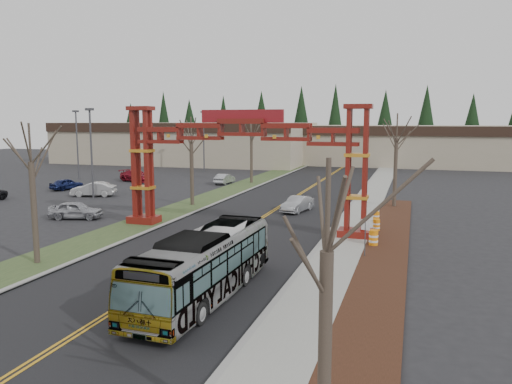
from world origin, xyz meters
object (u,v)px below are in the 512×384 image
at_px(transit_bus, 204,265).
at_px(barrel_mid, 376,226).
at_px(retail_building_west, 187,142).
at_px(bare_tree_median_near, 31,163).
at_px(parked_car_far_a, 224,179).
at_px(silver_sedan, 297,204).
at_px(bare_tree_right_near, 327,253).
at_px(barrel_south, 373,238).
at_px(light_pole_mid, 77,139).
at_px(street_sign, 365,230).
at_px(barrel_north, 376,218).
at_px(parked_car_near_b, 94,189).
at_px(retail_building_east, 406,145).
at_px(bare_tree_median_mid, 191,143).
at_px(light_pole_far, 204,137).
at_px(parked_car_mid_b, 67,184).
at_px(parked_car_mid_a, 137,176).
at_px(bare_tree_median_far, 251,137).
at_px(parked_car_near_a, 76,210).
at_px(gateway_arch, 242,147).
at_px(light_pole_near, 91,147).
at_px(bare_tree_right_far, 397,139).

xyz_separation_m(transit_bus, barrel_mid, (6.28, 15.94, -1.03)).
xyz_separation_m(retail_building_west, bare_tree_median_near, (22.00, -65.41, 1.84)).
bearing_deg(parked_car_far_a, silver_sedan, 131.30).
xyz_separation_m(bare_tree_right_near, barrel_south, (-0.63, 21.43, -4.62)).
bearing_deg(bare_tree_median_near, transit_bus, -10.84).
relative_size(silver_sedan, barrel_mid, 4.42).
distance_m(light_pole_mid, street_sign, 50.11).
height_order(silver_sedan, barrel_mid, silver_sedan).
xyz_separation_m(retail_building_west, parked_car_far_a, (19.00, -29.26, -3.12)).
height_order(transit_bus, barrel_mid, transit_bus).
relative_size(bare_tree_right_near, barrel_north, 7.83).
distance_m(parked_car_near_b, barrel_mid, 30.70).
height_order(retail_building_east, barrel_south, retail_building_east).
xyz_separation_m(bare_tree_median_mid, street_sign, (17.10, -13.49, -4.23)).
height_order(light_pole_far, street_sign, light_pole_far).
distance_m(bare_tree_median_near, barrel_south, 20.43).
xyz_separation_m(bare_tree_median_near, bare_tree_right_near, (18.00, -11.96, -0.45)).
height_order(transit_bus, parked_car_near_b, transit_bus).
height_order(retail_building_west, bare_tree_median_mid, bare_tree_median_mid).
distance_m(parked_car_near_b, parked_car_far_a, 16.68).
height_order(retail_building_west, parked_car_mid_b, retail_building_west).
distance_m(parked_car_mid_a, bare_tree_median_far, 15.89).
relative_size(silver_sedan, light_pole_far, 0.44).
bearing_deg(parked_car_near_b, barrel_mid, 57.07).
xyz_separation_m(silver_sedan, parked_car_near_a, (-16.27, -8.50, 0.05)).
height_order(transit_bus, parked_car_far_a, transit_bus).
bearing_deg(barrel_north, gateway_arch, -148.59).
xyz_separation_m(gateway_arch, light_pole_mid, (-31.92, 23.79, -0.64)).
relative_size(gateway_arch, bare_tree_median_mid, 2.22).
xyz_separation_m(parked_car_near_b, light_pole_far, (0.72, 27.15, 4.65)).
bearing_deg(silver_sedan, barrel_south, -42.95).
relative_size(retail_building_east, barrel_north, 41.94).
xyz_separation_m(parked_car_near_a, parked_car_near_b, (-6.09, 10.83, 0.03)).
distance_m(retail_building_west, parked_car_near_b, 44.31).
bearing_deg(street_sign, parked_car_near_a, 168.47).
bearing_deg(barrel_north, silver_sedan, 156.47).
bearing_deg(parked_car_mid_b, barrel_north, -176.95).
bearing_deg(gateway_arch, parked_car_mid_a, 134.15).
relative_size(bare_tree_median_far, barrel_south, 7.69).
bearing_deg(gateway_arch, bare_tree_right_near, -66.87).
xyz_separation_m(transit_bus, parked_car_mid_a, (-25.70, 36.98, -0.75)).
bearing_deg(bare_tree_median_mid, bare_tree_median_far, 90.00).
xyz_separation_m(street_sign, barrel_north, (-0.12, 10.24, -1.17)).
bearing_deg(light_pole_near, parked_car_near_b, 123.97).
bearing_deg(bare_tree_median_far, parked_car_near_b, -128.23).
relative_size(transit_bus, bare_tree_median_near, 1.39).
distance_m(retail_building_west, bare_tree_right_far, 57.05).
height_order(parked_car_near_b, barrel_mid, parked_car_near_b).
bearing_deg(light_pole_far, retail_building_east, 39.03).
relative_size(parked_car_near_a, parked_car_far_a, 1.08).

